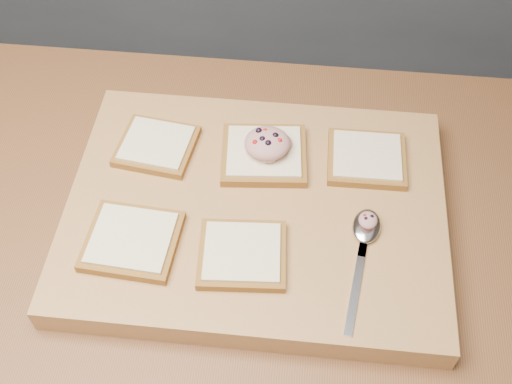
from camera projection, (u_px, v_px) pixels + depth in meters
island_counter at (283, 368)px, 1.29m from camera, size 2.00×0.80×0.90m
cutting_board at (256, 212)px, 0.95m from camera, size 0.55×0.42×0.04m
bread_far_left at (157, 146)px, 0.99m from camera, size 0.13×0.12×0.02m
bread_far_center at (264, 154)px, 0.97m from camera, size 0.14×0.13×0.02m
bread_far_right at (367, 158)px, 0.97m from camera, size 0.12×0.11×0.02m
bread_near_left at (132, 240)px, 0.88m from camera, size 0.13×0.12×0.02m
bread_near_center at (242, 254)px, 0.87m from camera, size 0.12×0.12×0.02m
tuna_salad_dollop at (267, 143)px, 0.95m from camera, size 0.07×0.07×0.03m
spoon at (365, 235)px, 0.89m from camera, size 0.05×0.20×0.01m
spoon_salad at (368, 220)px, 0.88m from camera, size 0.03×0.03×0.02m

